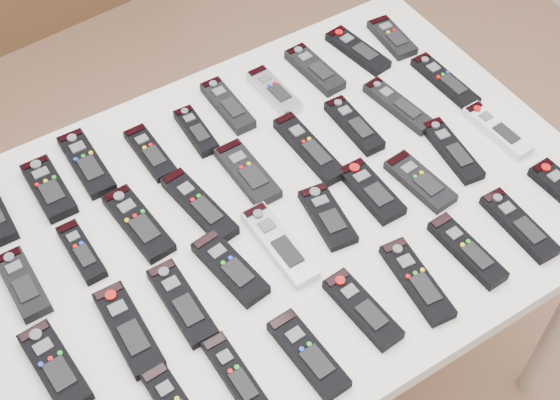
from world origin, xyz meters
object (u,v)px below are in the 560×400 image
remote_24 (328,216)px  remote_13 (199,206)px  remote_7 (315,69)px  remote_19 (55,367)px  remote_15 (309,148)px  remote_27 (452,150)px  remote_3 (150,153)px  remote_5 (228,105)px  remote_26 (420,181)px  remote_17 (398,106)px  remote_28 (497,130)px  remote_11 (81,252)px  remote_18 (445,81)px  remote_10 (23,284)px  remote_33 (362,309)px  remote_1 (49,189)px  remote_8 (358,50)px  remote_6 (274,91)px  remote_25 (371,191)px  remote_31 (236,377)px  remote_14 (247,173)px  remote_32 (308,354)px  remote_20 (128,329)px  remote_34 (417,281)px  remote_21 (182,303)px  remote_4 (196,131)px  remote_35 (467,251)px  remote_2 (86,163)px  remote_22 (230,268)px  remote_9 (392,38)px  remote_23 (279,244)px  remote_16 (354,125)px  table (280,223)px

remote_24 → remote_13: bearing=149.9°
remote_7 → remote_24: remote_7 is taller
remote_19 → remote_15: bearing=12.2°
remote_27 → remote_3: bearing=155.6°
remote_5 → remote_26: size_ratio=1.06×
remote_17 → remote_28: size_ratio=1.08×
remote_11 → remote_18: bearing=-1.1°
remote_10 → remote_33: 0.63m
remote_1 → remote_8: 0.78m
remote_6 → remote_25: 0.35m
remote_10 → remote_24: 0.59m
remote_25 → remote_31: (-0.44, -0.21, -0.00)m
remote_14 → remote_6: bearing=44.5°
remote_32 → remote_11: bearing=117.5°
remote_20 → remote_34: 0.53m
remote_7 → remote_14: remote_7 is taller
remote_5 → remote_6: same height
remote_15 → remote_21: (-0.41, -0.19, -0.00)m
remote_10 → remote_1: bearing=55.8°
remote_4 → remote_21: remote_4 is taller
remote_1 → remote_35: same height
remote_4 → remote_24: size_ratio=0.93×
remote_6 → remote_10: (-0.67, -0.19, 0.00)m
remote_2 → remote_22: 0.41m
remote_4 → remote_28: remote_4 is taller
remote_8 → remote_7: bearing=173.2°
remote_4 → remote_8: 0.45m
remote_20 → remote_8: bearing=27.6°
remote_2 → remote_27: 0.77m
remote_9 → remote_24: (-0.44, -0.37, -0.00)m
remote_25 → remote_33: 0.28m
remote_11 → remote_33: (0.38, -0.39, 0.00)m
remote_13 → remote_34: size_ratio=1.07×
remote_11 → remote_17: size_ratio=0.79×
remote_13 → remote_10: bearing=170.7°
remote_33 → remote_2: bearing=111.1°
remote_28 → remote_33: 0.55m
remote_17 → remote_23: size_ratio=0.92×
remote_11 → remote_35: bearing=-33.2°
remote_7 → remote_18: 0.30m
remote_11 → remote_22: 0.29m
remote_16 → remote_21: 0.56m
remote_13 → remote_28: size_ratio=1.16×
table → remote_19: remote_19 is taller
remote_1 → remote_15: 0.54m
remote_15 → remote_33: bearing=-110.8°
remote_9 → remote_25: (-0.33, -0.36, 0.00)m
remote_22 → remote_23: bearing=-9.1°
remote_13 → remote_32: remote_13 is taller
remote_15 → remote_35: size_ratio=1.17×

